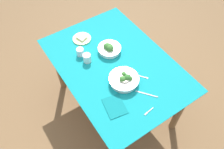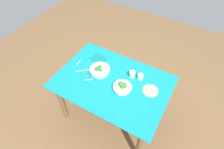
{
  "view_description": "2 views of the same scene",
  "coord_description": "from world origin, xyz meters",
  "px_view_note": "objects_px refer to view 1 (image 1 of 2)",
  "views": [
    {
      "loc": [
        -1.11,
        0.78,
        2.37
      ],
      "look_at": [
        -0.11,
        0.11,
        0.78
      ],
      "focal_mm": 36.75,
      "sensor_mm": 36.0,
      "label": 1
    },
    {
      "loc": [
        0.71,
        -1.24,
        2.48
      ],
      "look_at": [
        -0.05,
        0.08,
        0.78
      ],
      "focal_mm": 29.46,
      "sensor_mm": 36.0,
      "label": 2
    }
  ],
  "objects_px": {
    "broccoli_bowl_near": "(109,49)",
    "water_glass_center": "(80,52)",
    "broccoli_bowl_far": "(124,80)",
    "water_glass_side": "(87,58)",
    "fork_by_far_bowl": "(144,77)",
    "fork_by_near_bowl": "(149,112)",
    "bread_side_plate": "(82,38)",
    "table_knife_left": "(147,94)",
    "napkin_folded_upper": "(115,106)"
  },
  "relations": [
    {
      "from": "water_glass_center",
      "to": "table_knife_left",
      "type": "relative_size",
      "value": 0.4
    },
    {
      "from": "table_knife_left",
      "to": "napkin_folded_upper",
      "type": "xyz_separation_m",
      "value": [
        0.05,
        0.29,
        0.0
      ]
    },
    {
      "from": "broccoli_bowl_near",
      "to": "fork_by_far_bowl",
      "type": "distance_m",
      "value": 0.43
    },
    {
      "from": "broccoli_bowl_near",
      "to": "napkin_folded_upper",
      "type": "height_order",
      "value": "broccoli_bowl_near"
    },
    {
      "from": "broccoli_bowl_near",
      "to": "water_glass_center",
      "type": "relative_size",
      "value": 2.93
    },
    {
      "from": "broccoli_bowl_far",
      "to": "fork_by_near_bowl",
      "type": "bearing_deg",
      "value": 179.3
    },
    {
      "from": "broccoli_bowl_far",
      "to": "broccoli_bowl_near",
      "type": "relative_size",
      "value": 1.17
    },
    {
      "from": "broccoli_bowl_far",
      "to": "fork_by_near_bowl",
      "type": "relative_size",
      "value": 2.63
    },
    {
      "from": "broccoli_bowl_near",
      "to": "table_knife_left",
      "type": "relative_size",
      "value": 1.17
    },
    {
      "from": "bread_side_plate",
      "to": "table_knife_left",
      "type": "distance_m",
      "value": 0.88
    },
    {
      "from": "fork_by_far_bowl",
      "to": "table_knife_left",
      "type": "distance_m",
      "value": 0.18
    },
    {
      "from": "table_knife_left",
      "to": "napkin_folded_upper",
      "type": "distance_m",
      "value": 0.29
    },
    {
      "from": "fork_by_far_bowl",
      "to": "broccoli_bowl_far",
      "type": "bearing_deg",
      "value": -143.77
    },
    {
      "from": "broccoli_bowl_far",
      "to": "fork_by_near_bowl",
      "type": "distance_m",
      "value": 0.34
    },
    {
      "from": "napkin_folded_upper",
      "to": "table_knife_left",
      "type": "bearing_deg",
      "value": -100.51
    },
    {
      "from": "bread_side_plate",
      "to": "napkin_folded_upper",
      "type": "relative_size",
      "value": 0.94
    },
    {
      "from": "bread_side_plate",
      "to": "fork_by_near_bowl",
      "type": "height_order",
      "value": "bread_side_plate"
    },
    {
      "from": "water_glass_center",
      "to": "napkin_folded_upper",
      "type": "bearing_deg",
      "value": 175.98
    },
    {
      "from": "broccoli_bowl_near",
      "to": "water_glass_side",
      "type": "bearing_deg",
      "value": 86.71
    },
    {
      "from": "bread_side_plate",
      "to": "fork_by_far_bowl",
      "type": "height_order",
      "value": "bread_side_plate"
    },
    {
      "from": "broccoli_bowl_near",
      "to": "fork_by_near_bowl",
      "type": "height_order",
      "value": "broccoli_bowl_near"
    },
    {
      "from": "broccoli_bowl_far",
      "to": "napkin_folded_upper",
      "type": "height_order",
      "value": "broccoli_bowl_far"
    },
    {
      "from": "water_glass_side",
      "to": "napkin_folded_upper",
      "type": "xyz_separation_m",
      "value": [
        -0.54,
        0.06,
        -0.04
      ]
    },
    {
      "from": "broccoli_bowl_near",
      "to": "bread_side_plate",
      "type": "height_order",
      "value": "broccoli_bowl_near"
    },
    {
      "from": "fork_by_near_bowl",
      "to": "napkin_folded_upper",
      "type": "relative_size",
      "value": 0.5
    },
    {
      "from": "fork_by_far_bowl",
      "to": "table_knife_left",
      "type": "bearing_deg",
      "value": -67.75
    },
    {
      "from": "fork_by_near_bowl",
      "to": "bread_side_plate",
      "type": "bearing_deg",
      "value": -95.12
    },
    {
      "from": "bread_side_plate",
      "to": "fork_by_far_bowl",
      "type": "distance_m",
      "value": 0.75
    },
    {
      "from": "bread_side_plate",
      "to": "napkin_folded_upper",
      "type": "height_order",
      "value": "bread_side_plate"
    },
    {
      "from": "broccoli_bowl_far",
      "to": "water_glass_side",
      "type": "height_order",
      "value": "broccoli_bowl_far"
    },
    {
      "from": "broccoli_bowl_far",
      "to": "table_knife_left",
      "type": "bearing_deg",
      "value": -156.75
    },
    {
      "from": "napkin_folded_upper",
      "to": "water_glass_center",
      "type": "bearing_deg",
      "value": -4.02
    },
    {
      "from": "broccoli_bowl_near",
      "to": "water_glass_side",
      "type": "xyz_separation_m",
      "value": [
        0.01,
        0.23,
        0.0
      ]
    },
    {
      "from": "broccoli_bowl_far",
      "to": "water_glass_center",
      "type": "bearing_deg",
      "value": 17.34
    },
    {
      "from": "fork_by_far_bowl",
      "to": "water_glass_center",
      "type": "bearing_deg",
      "value": 173.72
    },
    {
      "from": "broccoli_bowl_far",
      "to": "bread_side_plate",
      "type": "height_order",
      "value": "broccoli_bowl_far"
    },
    {
      "from": "water_glass_center",
      "to": "fork_by_far_bowl",
      "type": "relative_size",
      "value": 0.94
    },
    {
      "from": "fork_by_far_bowl",
      "to": "fork_by_near_bowl",
      "type": "xyz_separation_m",
      "value": [
        -0.29,
        0.18,
        -0.0
      ]
    },
    {
      "from": "bread_side_plate",
      "to": "water_glass_side",
      "type": "distance_m",
      "value": 0.3
    },
    {
      "from": "table_knife_left",
      "to": "fork_by_far_bowl",
      "type": "bearing_deg",
      "value": -67.81
    },
    {
      "from": "water_glass_center",
      "to": "fork_by_far_bowl",
      "type": "bearing_deg",
      "value": -148.74
    },
    {
      "from": "broccoli_bowl_far",
      "to": "fork_by_far_bowl",
      "type": "height_order",
      "value": "broccoli_bowl_far"
    },
    {
      "from": "bread_side_plate",
      "to": "fork_by_near_bowl",
      "type": "distance_m",
      "value": 1.01
    },
    {
      "from": "fork_by_far_bowl",
      "to": "fork_by_near_bowl",
      "type": "distance_m",
      "value": 0.34
    },
    {
      "from": "napkin_folded_upper",
      "to": "fork_by_near_bowl",
      "type": "bearing_deg",
      "value": -134.16
    },
    {
      "from": "fork_by_near_bowl",
      "to": "table_knife_left",
      "type": "height_order",
      "value": "same"
    },
    {
      "from": "broccoli_bowl_far",
      "to": "napkin_folded_upper",
      "type": "bearing_deg",
      "value": 127.14
    },
    {
      "from": "table_knife_left",
      "to": "fork_by_near_bowl",
      "type": "bearing_deg",
      "value": 108.4
    },
    {
      "from": "water_glass_side",
      "to": "fork_by_near_bowl",
      "type": "relative_size",
      "value": 0.83
    },
    {
      "from": "water_glass_center",
      "to": "broccoli_bowl_far",
      "type": "bearing_deg",
      "value": -162.66
    }
  ]
}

